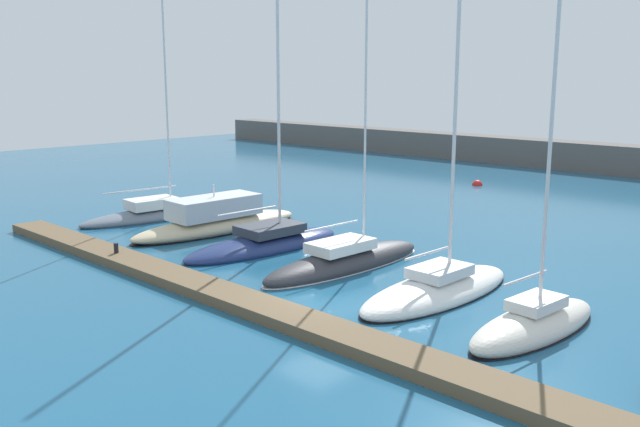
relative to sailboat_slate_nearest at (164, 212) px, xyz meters
The scene contains 10 objects.
ground_plane 18.03m from the sailboat_slate_nearest, 15.73° to the right, with size 120.00×120.00×0.00m, color #1E567A.
dock_pier 18.70m from the sailboat_slate_nearest, 21.87° to the right, with size 39.37×1.57×0.40m, color brown.
sailboat_slate_nearest is the anchor object (origin of this frame).
motorboat_sand_second 5.14m from the sailboat_slate_nearest, ahead, with size 3.16×10.37×2.77m.
sailboat_navy_third 9.84m from the sailboat_slate_nearest, ahead, with size 3.18×9.03×15.57m.
sailboat_charcoal_fourth 14.82m from the sailboat_slate_nearest, ahead, with size 2.51×9.18×17.53m.
sailboat_white_fifth 19.89m from the sailboat_slate_nearest, ahead, with size 2.90×8.36×14.16m.
sailboat_ivory_sixth 24.37m from the sailboat_slate_nearest, ahead, with size 2.44×6.57×11.25m.
mooring_buoy_red 23.95m from the sailboat_slate_nearest, 73.44° to the left, with size 0.79×0.79×0.79m, color red.
dock_bollard 9.82m from the sailboat_slate_nearest, 45.20° to the right, with size 0.20×0.20×0.44m, color black.
Camera 1 is at (16.53, -16.94, 8.09)m, focal length 38.70 mm.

